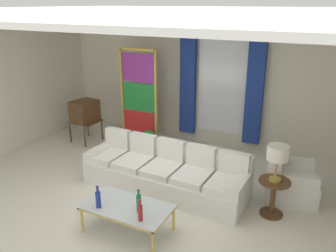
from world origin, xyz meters
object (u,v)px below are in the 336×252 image
vintage_tv (85,112)px  table_lamp_brass (278,154)px  peacock_figurine (146,141)px  bottle_crystal_tall (98,199)px  coffee_table (127,208)px  round_side_table (273,194)px  bottle_blue_decanter (140,212)px  couch_white_long (167,172)px  stained_glass_divider (139,99)px  armchair_white (287,181)px  bottle_amber_squat (139,202)px

vintage_tv → table_lamp_brass: bearing=-14.0°
peacock_figurine → bottle_crystal_tall: bearing=-72.3°
coffee_table → round_side_table: size_ratio=2.10×
bottle_blue_decanter → bottle_crystal_tall: bearing=179.6°
couch_white_long → bottle_crystal_tall: couch_white_long is taller
round_side_table → couch_white_long: bearing=179.5°
couch_white_long → table_lamp_brass: bearing=-0.5°
peacock_figurine → bottle_blue_decanter: bearing=-60.8°
table_lamp_brass → coffee_table: bearing=-142.6°
couch_white_long → bottle_crystal_tall: 1.62m
vintage_tv → stained_glass_divider: (1.16, 0.53, 0.33)m
armchair_white → bottle_amber_squat: bearing=-129.0°
peacock_figurine → vintage_tv: bearing=-173.6°
coffee_table → armchair_white: armchair_white is taller
round_side_table → vintage_tv: bearing=166.0°
couch_white_long → bottle_amber_squat: couch_white_long is taller
bottle_amber_squat → stained_glass_divider: (-1.86, 3.07, 0.50)m
bottle_blue_decanter → stained_glass_divider: stained_glass_divider is taller
bottle_amber_squat → vintage_tv: size_ratio=0.26×
armchair_white → coffee_table: bearing=-133.1°
armchair_white → couch_white_long: bearing=-161.9°
vintage_tv → bottle_blue_decanter: bearing=-40.7°
coffee_table → table_lamp_brass: 2.33m
couch_white_long → coffee_table: size_ratio=2.35×
bottle_amber_squat → peacock_figurine: bottle_amber_squat is taller
couch_white_long → vintage_tv: (-2.73, 1.12, 0.42)m
coffee_table → table_lamp_brass: size_ratio=2.20×
bottle_blue_decanter → peacock_figurine: bottle_blue_decanter is taller
round_side_table → bottle_crystal_tall: bearing=-143.5°
stained_glass_divider → peacock_figurine: stained_glass_divider is taller
coffee_table → stained_glass_divider: stained_glass_divider is taller
coffee_table → peacock_figurine: size_ratio=2.09×
couch_white_long → round_side_table: bearing=-0.5°
bottle_blue_decanter → bottle_crystal_tall: bottle_crystal_tall is taller
bottle_crystal_tall → bottle_blue_decanter: bearing=-0.4°
coffee_table → bottle_crystal_tall: bottle_crystal_tall is taller
bottle_crystal_tall → round_side_table: (2.12, 1.57, -0.19)m
coffee_table → bottle_blue_decanter: bottle_blue_decanter is taller
stained_glass_divider → peacock_figurine: 0.99m
couch_white_long → armchair_white: couch_white_long is taller
bottle_amber_squat → bottle_blue_decanter: bearing=-53.5°
armchair_white → bottle_blue_decanter: bearing=-124.6°
bottle_crystal_tall → armchair_white: (2.23, 2.23, -0.26)m
bottle_blue_decanter → bottle_amber_squat: size_ratio=0.92×
bottle_crystal_tall → vintage_tv: size_ratio=0.25×
couch_white_long → armchair_white: bearing=18.1°
couch_white_long → vintage_tv: 2.98m
table_lamp_brass → bottle_amber_squat: bearing=-138.0°
bottle_amber_squat → peacock_figurine: 3.10m
peacock_figurine → round_side_table: size_ratio=1.01×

